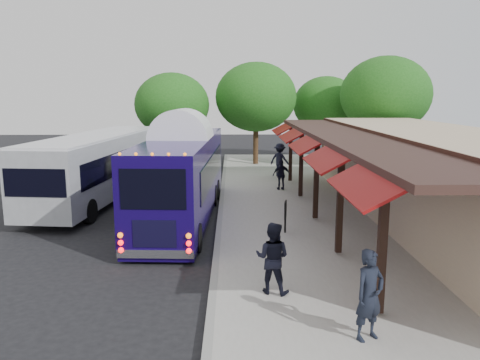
% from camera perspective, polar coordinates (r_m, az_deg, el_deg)
% --- Properties ---
extents(ground, '(90.00, 90.00, 0.00)m').
position_cam_1_polar(ground, '(14.51, -3.10, -9.68)').
color(ground, black).
rests_on(ground, ground).
extents(sidewalk, '(10.00, 40.00, 0.15)m').
position_cam_1_polar(sidewalk, '(18.83, 12.80, -4.95)').
color(sidewalk, '#9E9B93').
rests_on(sidewalk, ground).
extents(curb, '(0.20, 40.00, 0.16)m').
position_cam_1_polar(curb, '(18.30, -2.49, -5.14)').
color(curb, gray).
rests_on(curb, ground).
extents(station_shelter, '(8.15, 20.00, 3.60)m').
position_cam_1_polar(station_shelter, '(19.54, 22.69, 0.38)').
color(station_shelter, '#C9B18B').
rests_on(station_shelter, ground).
extents(coach_bus, '(2.85, 11.08, 3.51)m').
position_cam_1_polar(coach_bus, '(18.88, -7.03, 0.90)').
color(coach_bus, '#14064C').
rests_on(coach_bus, ground).
extents(city_bus, '(3.77, 11.85, 3.13)m').
position_cam_1_polar(city_bus, '(23.09, -16.81, 1.88)').
color(city_bus, gray).
rests_on(city_bus, ground).
extents(ped_a, '(0.81, 0.71, 1.86)m').
position_cam_1_polar(ped_a, '(9.85, 15.51, -13.36)').
color(ped_a, black).
rests_on(ped_a, sidewalk).
extents(ped_b, '(1.04, 0.93, 1.78)m').
position_cam_1_polar(ped_b, '(11.62, 3.98, -9.43)').
color(ped_b, black).
rests_on(ped_b, sidewalk).
extents(ped_c, '(0.97, 0.56, 1.56)m').
position_cam_1_polar(ped_c, '(23.99, 5.06, 0.66)').
color(ped_c, black).
rests_on(ped_c, sidewalk).
extents(ped_d, '(1.45, 1.30, 1.95)m').
position_cam_1_polar(ped_d, '(28.03, 4.88, 2.49)').
color(ped_d, black).
rests_on(ped_d, sidewalk).
extents(sign_board, '(0.15, 0.51, 1.13)m').
position_cam_1_polar(sign_board, '(16.57, 5.55, -3.83)').
color(sign_board, black).
rests_on(sign_board, sidewalk).
extents(tree_left, '(5.59, 5.59, 7.16)m').
position_cam_1_polar(tree_left, '(32.68, 1.96, 10.06)').
color(tree_left, '#382314').
rests_on(tree_left, ground).
extents(tree_mid, '(4.93, 4.93, 6.31)m').
position_cam_1_polar(tree_mid, '(36.03, 10.43, 9.03)').
color(tree_mid, '#382314').
rests_on(tree_mid, ground).
extents(tree_right, '(5.79, 5.79, 7.41)m').
position_cam_1_polar(tree_right, '(32.03, 17.32, 9.90)').
color(tree_right, '#382314').
rests_on(tree_right, ground).
extents(tree_far, '(5.01, 5.01, 6.41)m').
position_cam_1_polar(tree_far, '(32.16, -8.28, 9.07)').
color(tree_far, '#382314').
rests_on(tree_far, ground).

